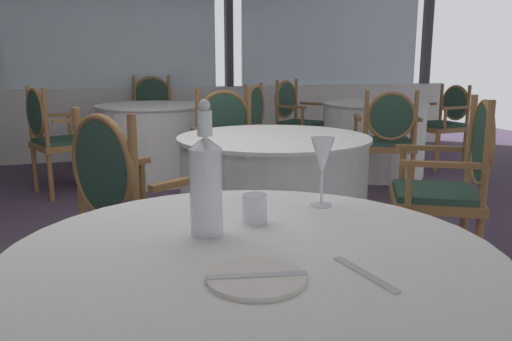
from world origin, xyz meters
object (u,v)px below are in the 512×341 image
water_bottle (206,182)px  dining_chair_2_2 (130,203)px  dining_chair_0_0 (243,128)px  side_plate (256,278)px  dining_chair_0_1 (152,112)px  dining_chair_1_1 (388,135)px  dining_chair_1_0 (295,115)px  dining_chair_2_0 (455,176)px  dining_chair_2_1 (228,144)px  water_tumbler (255,208)px  dining_chair_1_2 (445,118)px  wine_glass (322,158)px  dining_chair_0_2 (52,132)px

water_bottle → dining_chair_2_2: size_ratio=0.34×
water_bottle → dining_chair_0_0: bearing=72.1°
dining_chair_2_2 → side_plate: bearing=-114.5°
dining_chair_0_1 → dining_chair_1_1: 2.87m
dining_chair_1_0 → dining_chair_2_0: 3.25m
dining_chair_0_0 → dining_chair_2_2: 2.64m
dining_chair_1_1 → dining_chair_2_1: size_ratio=0.97×
water_tumbler → dining_chair_0_0: 3.47m
side_plate → dining_chair_2_0: (1.55, 1.36, -0.19)m
dining_chair_1_1 → dining_chair_1_2: 1.65m
dining_chair_1_0 → dining_chair_1_2: 1.66m
wine_glass → dining_chair_0_0: (0.72, 3.24, -0.34)m
dining_chair_0_1 → wine_glass: bearing=6.6°
dining_chair_2_2 → dining_chair_1_2: bearing=4.9°
dining_chair_1_0 → dining_chair_2_1: 2.17m
dining_chair_0_2 → water_bottle: bearing=-103.5°
water_bottle → dining_chair_2_2: (-0.11, 1.04, -0.32)m
side_plate → dining_chair_0_0: (1.06, 3.69, -0.20)m
dining_chair_0_1 → dining_chair_0_2: bearing=-29.9°
water_tumbler → dining_chair_0_1: bearing=86.4°
dining_chair_1_2 → dining_chair_2_1: dining_chair_2_1 is taller
water_bottle → dining_chair_1_1: 3.42m
water_tumbler → dining_chair_0_0: (0.95, 3.33, -0.23)m
dining_chair_0_2 → dining_chair_2_1: (1.29, -1.09, -0.00)m
dining_chair_2_1 → dining_chair_2_2: dining_chair_2_2 is taller
dining_chair_0_0 → dining_chair_1_2: (2.40, 0.23, -0.01)m
dining_chair_2_1 → wine_glass: bearing=-8.9°
side_plate → water_bottle: (-0.03, 0.30, 0.13)m
dining_chair_0_0 → dining_chair_0_2: (-1.66, 0.22, 0.00)m
water_bottle → dining_chair_0_1: (0.45, 4.94, -0.30)m
dining_chair_1_0 → dining_chair_0_0: bearing=-80.6°
water_tumbler → dining_chair_1_0: bearing=66.6°
dining_chair_0_0 → dining_chair_1_1: (1.06, -0.75, -0.01)m
dining_chair_1_2 → dining_chair_2_1: (-2.77, -1.10, 0.01)m
wine_glass → dining_chair_0_1: (0.07, 4.80, -0.31)m
water_bottle → dining_chair_0_0: size_ratio=0.34×
dining_chair_1_0 → dining_chair_1_1: 1.66m
wine_glass → dining_chair_2_1: (0.35, 2.37, -0.33)m
dining_chair_1_1 → dining_chair_1_2: size_ratio=1.02×
water_bottle → dining_chair_0_0: (1.09, 3.38, -0.32)m
dining_chair_0_0 → dining_chair_1_2: bearing=-137.1°
water_bottle → dining_chair_2_1: water_bottle is taller
dining_chair_1_2 → dining_chair_2_0: bearing=47.1°
dining_chair_2_2 → water_tumbler: bearing=-106.2°
dining_chair_1_1 → water_tumbler: bearing=165.8°
dining_chair_2_0 → wine_glass: bearing=66.4°
water_bottle → wine_glass: 0.40m
water_tumbler → dining_chair_2_0: dining_chair_2_0 is taller
water_bottle → wine_glass: water_bottle is taller
dining_chair_0_0 → dining_chair_2_0: bearing=139.4°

